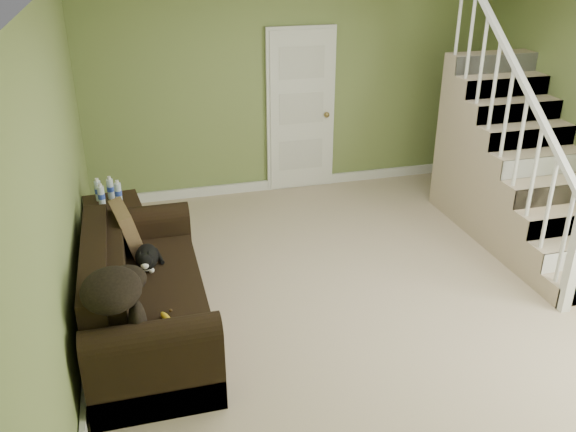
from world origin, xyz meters
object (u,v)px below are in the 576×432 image
side_table (115,230)px  cat (147,258)px  banana (167,319)px  sofa (142,300)px

side_table → cat: side_table is taller
cat → banana: cat is taller
sofa → banana: 0.60m
side_table → banana: (0.36, -1.90, 0.16)m
sofa → cat: sofa is taller
sofa → side_table: side_table is taller
cat → banana: (0.08, -0.82, -0.07)m
cat → banana: size_ratio=2.79×
side_table → banana: 1.94m
banana → side_table: bearing=81.6°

